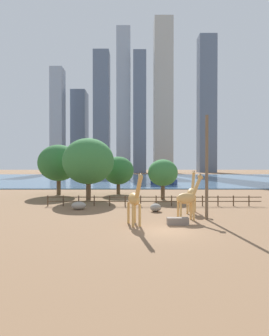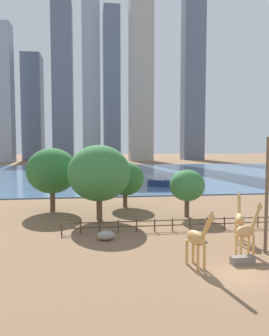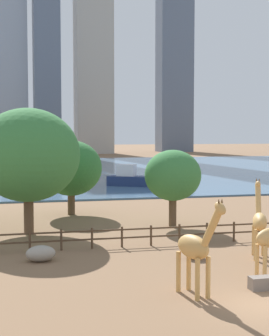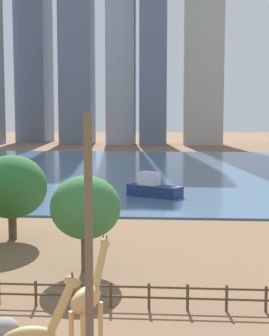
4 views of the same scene
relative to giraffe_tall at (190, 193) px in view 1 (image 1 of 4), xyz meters
The scene contains 22 objects.
ground_plane 72.49m from the giraffe_tall, 92.83° to the left, with size 400.00×400.00×0.00m, color brown.
harbor_water 69.49m from the giraffe_tall, 92.95° to the left, with size 180.00×86.00×0.20m, color #476B8C.
giraffe_tall is the anchor object (origin of this frame).
giraffe_companion 8.37m from the giraffe_tall, 135.78° to the right, with size 1.47×3.26×4.51m.
giraffe_young 4.04m from the giraffe_tall, 107.51° to the right, with size 2.81×1.35×4.28m.
utility_pole 4.45m from the giraffe_tall, 79.87° to the right, with size 0.28×0.28×9.58m, color brown.
boulder_near_fence 4.13m from the giraffe_tall, behind, with size 1.19×1.15×0.86m, color gray.
boulder_by_pole 12.54m from the giraffe_tall, behind, with size 1.64×1.19×0.89m, color gray.
feeding_trough 6.38m from the giraffe_tall, 112.97° to the right, with size 1.80×0.60×0.60m, color #72665B.
enclosure_fence 6.02m from the giraffe_tall, 131.87° to the left, with size 26.12×0.14×1.30m.
tree_left_large 25.47m from the giraffe_tall, 138.28° to the left, with size 6.81×6.81×8.47m.
tree_center_broad 16.77m from the giraffe_tall, 140.61° to the left, with size 7.40×7.40×8.91m.
tree_right_tall 10.86m from the giraffe_tall, 100.11° to the left, with size 4.32×4.32×5.85m.
tree_left_small 20.08m from the giraffe_tall, 116.18° to the left, with size 5.37×5.37×6.49m.
boat_sailboat 38.58m from the giraffe_tall, 88.14° to the left, with size 6.65×5.21×2.80m.
skyline_tower_needle 152.03m from the giraffe_tall, 91.04° to the left, with size 8.37×15.23×79.03m, color slate.
skyline_block_central 158.30m from the giraffe_tall, 100.61° to the left, with size 10.54×11.17×81.83m, color slate.
skyline_tower_glass 156.99m from the giraffe_tall, 84.92° to the left, with size 12.26×11.76×102.49m, color #ADA89E.
skyline_block_left 170.25m from the giraffe_tall, 74.06° to the left, with size 12.12×9.50×95.98m, color slate.
skyline_block_right 170.53m from the giraffe_tall, 105.75° to the left, with size 10.24×15.16×58.10m, color slate.
skyline_tower_short 159.08m from the giraffe_tall, 111.31° to the left, with size 8.00×9.60×68.68m, color #939EAD.
skyline_block_wide 155.38m from the giraffe_tall, 95.15° to the left, with size 9.13×8.51×96.30m, color #939EAD.
Camera 1 is at (-2.42, -19.83, 4.97)m, focal length 28.00 mm.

